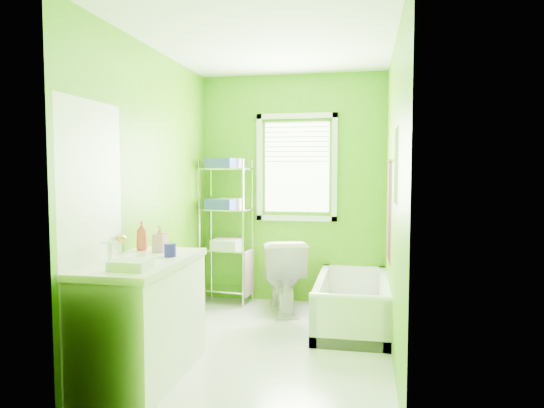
% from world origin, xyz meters
% --- Properties ---
extents(ground, '(2.90, 2.90, 0.00)m').
position_xyz_m(ground, '(0.00, 0.00, 0.00)').
color(ground, silver).
rests_on(ground, ground).
extents(room_envelope, '(2.14, 2.94, 2.62)m').
position_xyz_m(room_envelope, '(0.00, 0.00, 1.55)').
color(room_envelope, '#479307').
rests_on(room_envelope, ground).
extents(window, '(0.92, 0.05, 1.22)m').
position_xyz_m(window, '(0.05, 1.42, 1.61)').
color(window, white).
rests_on(window, ground).
extents(door, '(0.09, 0.80, 2.00)m').
position_xyz_m(door, '(-1.04, -1.00, 1.00)').
color(door, white).
rests_on(door, ground).
extents(right_wall_decor, '(0.04, 1.48, 1.17)m').
position_xyz_m(right_wall_decor, '(1.04, -0.02, 1.32)').
color(right_wall_decor, '#400713').
rests_on(right_wall_decor, ground).
extents(bathtub, '(0.69, 1.48, 0.48)m').
position_xyz_m(bathtub, '(0.71, 0.68, 0.15)').
color(bathtub, white).
rests_on(bathtub, ground).
extents(toilet, '(0.64, 0.87, 0.79)m').
position_xyz_m(toilet, '(-0.04, 1.01, 0.40)').
color(toilet, white).
rests_on(toilet, ground).
extents(vanity, '(0.60, 1.16, 1.11)m').
position_xyz_m(vanity, '(-0.77, -0.82, 0.46)').
color(vanity, white).
rests_on(vanity, ground).
extents(wire_shelf_unit, '(0.59, 0.47, 1.65)m').
position_xyz_m(wire_shelf_unit, '(-0.72, 1.27, 1.01)').
color(wire_shelf_unit, silver).
rests_on(wire_shelf_unit, ground).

